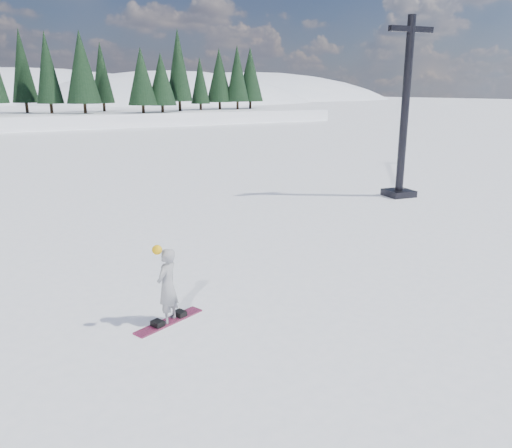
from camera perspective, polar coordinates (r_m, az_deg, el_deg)
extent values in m
ellipsoid|color=white|center=(211.44, -24.69, 8.67)|extent=(182.00, 140.00, 53.20)
ellipsoid|color=white|center=(224.31, -0.48, 10.53)|extent=(156.00, 120.00, 50.40)
ellipsoid|color=white|center=(171.36, -9.43, 9.38)|extent=(117.00, 90.00, 45.00)
cone|color=black|center=(64.95, -25.21, 14.61)|extent=(3.20, 3.20, 7.50)
cone|color=black|center=(65.34, -22.37, 14.90)|extent=(3.20, 3.20, 7.50)
cone|color=black|center=(65.87, -19.56, 15.15)|extent=(3.20, 3.20, 7.50)
cone|color=black|center=(66.56, -16.79, 15.36)|extent=(3.20, 3.20, 7.50)
cone|color=black|center=(67.38, -14.08, 15.53)|extent=(3.20, 3.20, 7.50)
cone|color=black|center=(68.34, -11.44, 15.67)|extent=(3.20, 3.20, 7.50)
cone|color=black|center=(69.43, -8.88, 15.77)|extent=(3.20, 3.20, 7.50)
cone|color=black|center=(70.65, -6.39, 15.84)|extent=(3.20, 3.20, 7.50)
cone|color=black|center=(71.99, -3.99, 15.88)|extent=(3.20, 3.20, 7.50)
cone|color=black|center=(73.44, -1.69, 15.89)|extent=(3.20, 3.20, 7.50)
cone|color=black|center=(74.99, 0.53, 15.88)|extent=(3.20, 3.20, 7.50)
cylinder|color=black|center=(21.26, 16.66, 12.43)|extent=(0.32, 0.32, 7.07)
cube|color=black|center=(21.36, 17.31, 20.49)|extent=(1.95, 0.52, 0.22)
cube|color=black|center=(21.66, 15.98, 3.43)|extent=(1.21, 1.21, 0.27)
imported|color=#A3A3A8|center=(9.59, -10.10, -7.02)|extent=(0.64, 0.62, 1.48)
sphere|color=#E6A60C|center=(9.16, -11.24, -2.91)|extent=(0.18, 0.18, 0.18)
cube|color=#9B214C|center=(9.89, -9.90, -10.91)|extent=(1.50, 0.79, 0.03)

